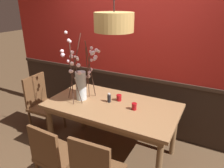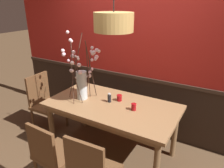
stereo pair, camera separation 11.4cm
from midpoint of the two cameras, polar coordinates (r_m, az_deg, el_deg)
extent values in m
plane|color=brown|center=(3.24, 1.06, -17.68)|extent=(24.00, 24.00, 0.00)
cube|color=#2D2119|center=(3.60, 7.33, -4.95)|extent=(4.72, 0.12, 0.90)
cube|color=#3E2E24|center=(3.41, 7.63, 2.08)|extent=(4.72, 0.14, 0.05)
cube|color=#B2231E|center=(3.23, 8.54, 17.63)|extent=(4.72, 0.12, 1.87)
cube|color=#997047|center=(2.83, 1.16, -5.83)|extent=(1.71, 0.92, 0.04)
cube|color=brown|center=(2.86, 1.15, -6.92)|extent=(1.61, 0.81, 0.08)
cylinder|color=brown|center=(3.18, -14.73, -11.28)|extent=(0.07, 0.07, 0.73)
cylinder|color=brown|center=(2.53, 13.06, -21.04)|extent=(0.07, 0.07, 0.73)
cylinder|color=brown|center=(3.66, -6.62, -6.04)|extent=(0.07, 0.07, 0.73)
cylinder|color=brown|center=(3.10, 17.40, -12.47)|extent=(0.07, 0.07, 0.73)
cube|color=brown|center=(3.54, 10.59, -5.57)|extent=(0.43, 0.43, 0.04)
cube|color=brown|center=(3.59, 12.03, -0.56)|extent=(0.39, 0.05, 0.49)
cylinder|color=brown|center=(3.46, 11.88, -10.95)|extent=(0.04, 0.04, 0.44)
cylinder|color=brown|center=(3.57, 6.58, -9.47)|extent=(0.04, 0.04, 0.44)
cylinder|color=brown|center=(3.75, 13.88, -8.38)|extent=(0.04, 0.04, 0.44)
cylinder|color=brown|center=(3.85, 8.95, -7.11)|extent=(0.04, 0.04, 0.44)
cube|color=brown|center=(3.73, 3.39, -3.63)|extent=(0.42, 0.42, 0.04)
cube|color=brown|center=(3.78, 4.56, 0.85)|extent=(0.38, 0.06, 0.46)
cylinder|color=brown|center=(3.65, 4.70, -8.60)|extent=(0.04, 0.04, 0.44)
cylinder|color=brown|center=(3.77, -0.13, -7.45)|extent=(0.04, 0.04, 0.44)
cylinder|color=brown|center=(3.92, 6.59, -6.36)|extent=(0.04, 0.04, 0.44)
cylinder|color=brown|center=(4.04, 2.05, -5.37)|extent=(0.04, 0.04, 0.44)
cube|color=brown|center=(2.02, -5.73, -20.52)|extent=(0.41, 0.06, 0.47)
cube|color=brown|center=(2.56, -13.13, -17.67)|extent=(0.42, 0.43, 0.04)
cube|color=brown|center=(2.33, -16.94, -15.52)|extent=(0.39, 0.05, 0.41)
cylinder|color=brown|center=(2.90, -12.68, -18.27)|extent=(0.04, 0.04, 0.43)
cylinder|color=brown|center=(2.72, -7.14, -21.11)|extent=(0.04, 0.04, 0.43)
cube|color=brown|center=(3.63, -15.68, -5.58)|extent=(0.44, 0.47, 0.04)
cube|color=brown|center=(3.65, -18.30, -1.18)|extent=(0.05, 0.44, 0.48)
cylinder|color=brown|center=(3.76, -11.19, -8.21)|extent=(0.04, 0.04, 0.42)
cylinder|color=brown|center=(3.51, -15.32, -10.95)|extent=(0.04, 0.04, 0.42)
cylinder|color=brown|center=(3.98, -15.32, -6.83)|extent=(0.04, 0.04, 0.42)
cylinder|color=brown|center=(3.74, -19.48, -9.26)|extent=(0.04, 0.04, 0.42)
cylinder|color=silver|center=(2.92, -6.95, -0.33)|extent=(0.14, 0.14, 0.39)
cylinder|color=silver|center=(2.98, -6.82, -3.00)|extent=(0.13, 0.13, 0.09)
cylinder|color=#472D23|center=(2.93, -5.19, 2.24)|extent=(0.21, 0.15, 0.62)
sphere|color=#F5D9D1|center=(2.92, -4.94, 2.16)|extent=(0.05, 0.05, 0.05)
sphere|color=white|center=(2.89, -3.34, 6.50)|extent=(0.03, 0.03, 0.03)
sphere|color=#FAC6D3|center=(2.86, -2.95, 7.28)|extent=(0.05, 0.05, 0.05)
sphere|color=#F6D3DF|center=(2.87, -3.12, 7.01)|extent=(0.05, 0.05, 0.05)
sphere|color=white|center=(2.92, -5.97, 1.95)|extent=(0.05, 0.05, 0.05)
cylinder|color=#472D23|center=(2.87, -7.34, 0.78)|extent=(0.09, 0.08, 0.53)
sphere|color=#FFD3D6|center=(2.77, -7.39, 3.06)|extent=(0.05, 0.05, 0.05)
sphere|color=#F5C9CF|center=(2.77, -7.61, 5.07)|extent=(0.05, 0.05, 0.05)
sphere|color=white|center=(2.88, -7.52, 0.41)|extent=(0.04, 0.04, 0.04)
cylinder|color=#472D23|center=(2.78, -4.38, 3.55)|extent=(0.08, 0.31, 0.84)
sphere|color=#FACBE7|center=(2.74, -3.19, 6.81)|extent=(0.03, 0.03, 0.03)
sphere|color=#FFD0E2|center=(2.79, -4.25, 3.98)|extent=(0.04, 0.04, 0.04)
sphere|color=#FFCCD9|center=(2.77, -4.68, 3.29)|extent=(0.03, 0.03, 0.03)
sphere|color=#FFD5D8|center=(2.66, -2.22, 8.74)|extent=(0.04, 0.04, 0.04)
sphere|color=#F9C5DA|center=(2.68, -2.86, 9.02)|extent=(0.05, 0.05, 0.05)
cylinder|color=#472D23|center=(2.85, -9.39, 2.92)|extent=(0.19, 0.24, 0.75)
sphere|color=#FFD0DE|center=(2.75, -11.82, 8.68)|extent=(0.05, 0.05, 0.05)
sphere|color=silver|center=(2.83, -11.61, 7.72)|extent=(0.05, 0.05, 0.05)
sphere|color=silver|center=(2.88, -9.64, 3.28)|extent=(0.03, 0.03, 0.03)
sphere|color=#F7CDD7|center=(2.83, -9.65, 3.52)|extent=(0.05, 0.05, 0.05)
cylinder|color=#472D23|center=(2.83, -5.19, 2.76)|extent=(0.09, 0.17, 0.74)
sphere|color=white|center=(2.73, -4.00, 8.12)|extent=(0.05, 0.05, 0.05)
sphere|color=#F9CFE0|center=(2.72, -4.13, 9.63)|extent=(0.04, 0.04, 0.04)
sphere|color=white|center=(2.72, -3.66, 8.41)|extent=(0.05, 0.05, 0.05)
sphere|color=#FDD2DA|center=(2.76, -4.40, 8.68)|extent=(0.04, 0.04, 0.04)
sphere|color=#FBCBDF|center=(2.81, -4.86, 3.15)|extent=(0.03, 0.03, 0.03)
sphere|color=#FFC8DC|center=(2.77, -4.18, 6.43)|extent=(0.04, 0.04, 0.04)
cylinder|color=#472D23|center=(2.87, -7.63, 1.59)|extent=(0.11, 0.05, 0.61)
sphere|color=silver|center=(2.86, -8.37, 1.70)|extent=(0.03, 0.03, 0.03)
sphere|color=#FFCDD5|center=(2.74, -8.51, 7.33)|extent=(0.03, 0.03, 0.03)
sphere|color=#FFD6D1|center=(2.74, -7.78, 6.62)|extent=(0.04, 0.04, 0.04)
sphere|color=#FDD4D0|center=(2.75, -7.92, 7.07)|extent=(0.04, 0.04, 0.04)
cylinder|color=#472D23|center=(2.81, -8.57, 0.96)|extent=(0.20, 0.01, 0.60)
sphere|color=#FFDAD6|center=(2.71, -9.37, 3.48)|extent=(0.04, 0.04, 0.04)
sphere|color=#FFC5E1|center=(2.64, -10.29, 6.16)|extent=(0.04, 0.04, 0.04)
sphere|color=white|center=(2.66, -9.35, 5.57)|extent=(0.05, 0.05, 0.05)
cylinder|color=#472D23|center=(2.96, -8.57, 4.84)|extent=(0.09, 0.26, 0.87)
sphere|color=#FCD2DE|center=(3.00, -9.98, 11.44)|extent=(0.05, 0.05, 0.05)
sphere|color=#FFCBD5|center=(2.95, -9.67, 11.19)|extent=(0.04, 0.04, 0.04)
sphere|color=#FBC7CE|center=(2.93, -9.36, 7.37)|extent=(0.06, 0.06, 0.06)
sphere|color=#F6CDD5|center=(2.99, -10.69, 13.44)|extent=(0.05, 0.05, 0.05)
sphere|color=#FFCDD1|center=(2.94, -9.13, 8.38)|extent=(0.05, 0.05, 0.05)
cylinder|color=#9E0F14|center=(2.90, 3.10, -3.72)|extent=(0.07, 0.07, 0.09)
torus|color=red|center=(2.88, 3.12, -3.03)|extent=(0.07, 0.07, 0.01)
cylinder|color=silver|center=(2.90, 3.10, -3.95)|extent=(0.05, 0.05, 0.04)
cylinder|color=#9E0F14|center=(2.68, 7.03, -6.08)|extent=(0.06, 0.06, 0.09)
torus|color=red|center=(2.66, 7.07, -5.31)|extent=(0.07, 0.07, 0.01)
cylinder|color=silver|center=(2.68, 7.02, -6.34)|extent=(0.04, 0.04, 0.04)
cylinder|color=black|center=(2.85, 0.43, -3.83)|extent=(0.05, 0.05, 0.11)
cylinder|color=beige|center=(2.83, 0.43, -2.67)|extent=(0.04, 0.04, 0.02)
cylinder|color=tan|center=(2.45, 1.83, 16.16)|extent=(0.44, 0.44, 0.21)
sphere|color=#F9EAB7|center=(2.45, 1.82, 15.42)|extent=(0.14, 0.14, 0.14)
camera|label=1|loc=(0.06, -88.79, 0.48)|focal=34.28mm
camera|label=2|loc=(0.06, 91.21, -0.48)|focal=34.28mm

